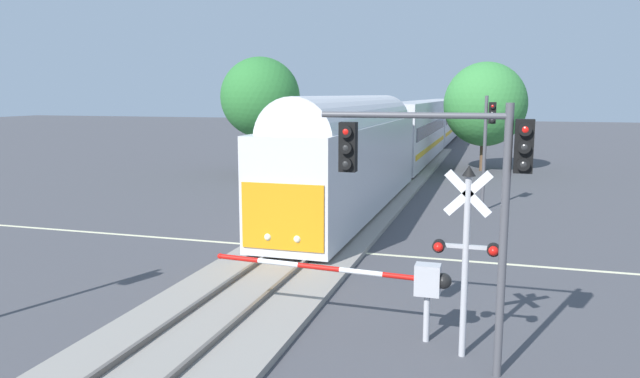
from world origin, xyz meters
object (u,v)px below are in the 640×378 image
at_px(traffic_signal_far_side, 488,134).
at_px(oak_behind_train, 260,98).
at_px(commuter_train, 412,130).
at_px(elm_centre_background, 485,104).
at_px(crossing_signal_mast, 466,242).
at_px(traffic_signal_near_right, 451,173).
at_px(crossing_gate_near, 400,279).

bearing_deg(traffic_signal_far_side, oak_behind_train, 148.98).
relative_size(commuter_train, elm_centre_background, 8.17).
height_order(crossing_signal_mast, traffic_signal_near_right, traffic_signal_near_right).
relative_size(crossing_gate_near, traffic_signal_near_right, 1.06).
bearing_deg(crossing_gate_near, traffic_signal_far_side, 84.49).
relative_size(commuter_train, traffic_signal_near_right, 11.86).
relative_size(crossing_gate_near, elm_centre_background, 0.73).
bearing_deg(oak_behind_train, commuter_train, 44.58).
distance_m(crossing_gate_near, oak_behind_train, 28.98).
bearing_deg(crossing_signal_mast, commuter_train, 99.61).
xyz_separation_m(commuter_train, crossing_signal_mast, (5.91, -34.91, -0.23)).
bearing_deg(traffic_signal_near_right, oak_behind_train, 119.11).
bearing_deg(crossing_signal_mast, elm_centre_background, 90.72).
distance_m(crossing_signal_mast, oak_behind_train, 30.07).
height_order(commuter_train, crossing_signal_mast, commuter_train).
height_order(traffic_signal_near_right, elm_centre_background, elm_centre_background).
bearing_deg(traffic_signal_near_right, crossing_signal_mast, 68.18).
distance_m(commuter_train, crossing_gate_near, 34.64).
bearing_deg(traffic_signal_far_side, crossing_signal_mast, -90.39).
bearing_deg(traffic_signal_far_side, commuter_train, 108.31).
bearing_deg(elm_centre_background, crossing_signal_mast, -89.28).
relative_size(oak_behind_train, elm_centre_background, 1.03).
bearing_deg(elm_centre_background, commuter_train, 156.22).
height_order(traffic_signal_far_side, oak_behind_train, oak_behind_train).
bearing_deg(traffic_signal_near_right, crossing_gate_near, 130.69).
distance_m(crossing_gate_near, crossing_signal_mast, 1.91).
bearing_deg(elm_centre_background, traffic_signal_near_right, -89.81).
xyz_separation_m(crossing_signal_mast, elm_centre_background, (-0.41, 32.49, 2.30)).
xyz_separation_m(crossing_signal_mast, oak_behind_train, (-15.11, 25.85, 2.79)).
xyz_separation_m(traffic_signal_near_right, traffic_signal_far_side, (0.41, 17.44, -0.38)).
bearing_deg(commuter_train, elm_centre_background, -23.78).
bearing_deg(elm_centre_background, oak_behind_train, -155.71).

